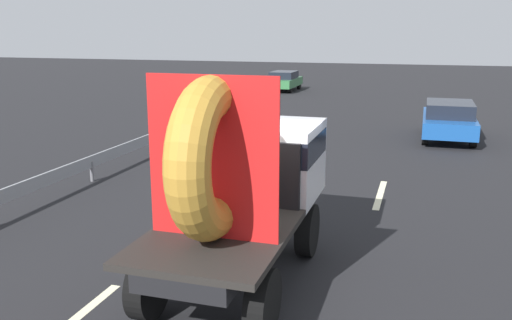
{
  "coord_description": "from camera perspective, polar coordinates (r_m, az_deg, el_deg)",
  "views": [
    {
      "loc": [
        2.79,
        -8.41,
        4.03
      ],
      "look_at": [
        0.07,
        0.42,
        1.82
      ],
      "focal_mm": 38.36,
      "sensor_mm": 36.0,
      "label": 1
    }
  ],
  "objects": [
    {
      "name": "flatbed_truck",
      "position": [
        8.96,
        -1.15,
        -1.65
      ],
      "size": [
        2.02,
        4.6,
        3.45
      ],
      "color": "black",
      "rests_on": "ground_plane"
    },
    {
      "name": "oncoming_car",
      "position": [
        37.35,
        2.94,
        8.3
      ],
      "size": [
        1.71,
        3.99,
        1.3
      ],
      "color": "black",
      "rests_on": "ground_plane"
    },
    {
      "name": "lane_dash_left_far",
      "position": [
        14.71,
        -1.58,
        -2.45
      ],
      "size": [
        0.16,
        2.38,
        0.01
      ],
      "primitive_type": "cube",
      "rotation": [
        0.0,
        0.0,
        1.57
      ],
      "color": "beige",
      "rests_on": "ground_plane"
    },
    {
      "name": "distant_sedan",
      "position": [
        21.79,
        19.46,
        4.04
      ],
      "size": [
        1.86,
        4.33,
        1.41
      ],
      "color": "black",
      "rests_on": "ground_plane"
    },
    {
      "name": "ground_plane",
      "position": [
        9.73,
        -1.14,
        -11.02
      ],
      "size": [
        120.0,
        120.0,
        0.0
      ],
      "primitive_type": "plane",
      "color": "black"
    },
    {
      "name": "guardrail",
      "position": [
        17.07,
        -13.18,
        1.25
      ],
      "size": [
        0.1,
        15.74,
        0.71
      ],
      "color": "gray",
      "rests_on": "ground_plane"
    },
    {
      "name": "lane_dash_right_far",
      "position": [
        14.07,
        12.82,
        -3.52
      ],
      "size": [
        0.16,
        2.55,
        0.01
      ],
      "primitive_type": "cube",
      "rotation": [
        0.0,
        0.0,
        1.57
      ],
      "color": "beige",
      "rests_on": "ground_plane"
    }
  ]
}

